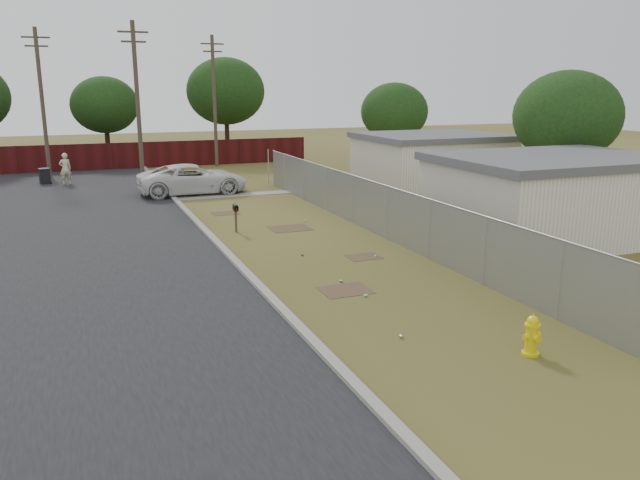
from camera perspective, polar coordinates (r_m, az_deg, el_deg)
name	(u,v)px	position (r m, az deg, el deg)	size (l,w,h in m)	color
ground	(309,246)	(22.31, -0.99, -0.59)	(120.00, 120.00, 0.00)	brown
street	(99,217)	(28.82, -19.55, 1.95)	(15.10, 60.00, 0.12)	black
chainlink_fence	(375,213)	(24.27, 5.05, 2.48)	(0.10, 27.06, 2.02)	#919499
privacy_fence	(97,157)	(45.48, -19.68, 7.18)	(30.00, 0.12, 1.80)	#3F0D10
utility_poles	(135,101)	(41.08, -16.53, 12.10)	(12.60, 8.24, 9.00)	brown
houses	(485,177)	(29.34, 14.82, 5.56)	(9.30, 17.24, 3.10)	white
horizon_trees	(199,100)	(44.59, -11.00, 12.42)	(33.32, 31.94, 7.78)	#322116
fire_hydrant	(532,336)	(14.09, 18.80, -8.30)	(0.42, 0.41, 0.92)	yellow
mailbox	(236,210)	(24.54, -7.73, 2.72)	(0.19, 0.48, 1.11)	brown
pickup_truck	(193,179)	(33.87, -11.54, 5.49)	(2.64, 5.72, 1.59)	silver
pedestrian	(65,169)	(39.47, -22.26, 6.07)	(0.66, 0.44, 1.82)	beige
trash_bin	(45,176)	(40.08, -23.87, 5.38)	(0.71, 0.71, 0.92)	black
scattered_litter	(343,267)	(19.64, 2.10, -2.49)	(2.65, 12.68, 0.07)	silver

